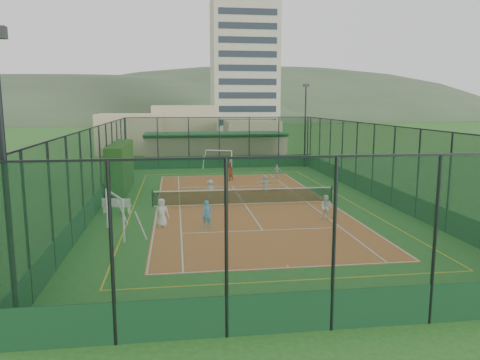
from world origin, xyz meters
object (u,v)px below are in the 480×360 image
object	(u,v)px
futsal_goal_far	(219,159)
child_near_left	(162,213)
white_bench	(117,205)
child_near_right	(326,207)
child_far_left	(210,189)
child_far_right	(277,172)
clubhouse	(215,147)
futsal_goal_near	(115,215)
child_near_mid	(207,214)
child_far_back	(265,184)
coach	(229,172)
apartment_tower	(244,65)
floodlight_sw	(7,194)
floodlight_ne	(305,126)

from	to	relation	value
futsal_goal_far	child_near_left	size ratio (longest dim) A/B	1.83
white_bench	child_near_right	bearing A→B (deg)	-2.40
child_far_left	child_far_right	distance (m)	9.70
clubhouse	child_near_left	xyz separation A→B (m)	(-5.08, -27.02, -0.81)
futsal_goal_near	child_near_mid	distance (m)	4.62
child_far_right	child_far_left	bearing A→B (deg)	46.73
child_far_back	coach	size ratio (longest dim) A/B	0.86
apartment_tower	futsal_goal_near	bearing A→B (deg)	-102.36
floodlight_sw	futsal_goal_near	bearing A→B (deg)	82.98
child_near_mid	futsal_goal_near	bearing A→B (deg)	-175.79
child_near_right	clubhouse	bearing A→B (deg)	134.71
child_near_mid	child_near_right	distance (m)	6.72
futsal_goal_far	child_far_left	xyz separation A→B (m)	(-1.91, -14.54, -0.25)
floodlight_ne	coach	xyz separation A→B (m)	(-8.52, -7.47, -3.37)
child_far_left	child_far_right	bearing A→B (deg)	-131.39
floodlight_ne	floodlight_sw	bearing A→B (deg)	-117.39
child_far_back	white_bench	bearing A→B (deg)	12.06
child_far_left	child_far_back	bearing A→B (deg)	-161.74
child_near_right	apartment_tower	bearing A→B (deg)	121.03
floodlight_ne	child_far_right	world-z (taller)	floodlight_ne
clubhouse	child_far_left	size ratio (longest dim) A/B	12.06
child_near_left	child_near_right	size ratio (longest dim) A/B	1.10
floodlight_sw	child_near_right	xyz separation A→B (m)	(12.50, 11.96, -3.43)
floodlight_sw	apartment_tower	bearing A→B (deg)	78.20
floodlight_ne	child_near_right	size ratio (longest dim) A/B	6.04
child_far_left	child_far_right	world-z (taller)	child_far_left
floodlight_ne	coach	size ratio (longest dim) A/B	5.52
floodlight_ne	child_near_right	world-z (taller)	floodlight_ne
child_near_mid	child_far_back	world-z (taller)	child_near_mid
floodlight_sw	coach	distance (m)	27.36
white_bench	futsal_goal_far	size ratio (longest dim) A/B	0.61
apartment_tower	child_near_mid	size ratio (longest dim) A/B	20.81
white_bench	child_far_right	size ratio (longest dim) A/B	1.40
child_near_left	floodlight_ne	bearing A→B (deg)	49.37
clubhouse	child_near_mid	size ratio (longest dim) A/B	10.55
floodlight_ne	child_near_left	size ratio (longest dim) A/B	5.49
white_bench	coach	world-z (taller)	coach
floodlight_ne	futsal_goal_far	world-z (taller)	floodlight_ne
child_near_right	coach	bearing A→B (deg)	141.89
futsal_goal_far	child_far_right	xyz separation A→B (m)	(4.34, -7.12, -0.27)
futsal_goal_near	futsal_goal_far	xyz separation A→B (m)	(7.19, 22.77, -0.13)
apartment_tower	white_bench	world-z (taller)	apartment_tower
futsal_goal_near	child_far_back	xyz separation A→B (m)	(9.35, 9.68, -0.36)
child_near_mid	coach	xyz separation A→B (m)	(2.84, 14.60, 0.03)
clubhouse	futsal_goal_near	world-z (taller)	clubhouse
child_far_right	floodlight_ne	bearing A→B (deg)	-124.78
futsal_goal_far	child_near_mid	xyz separation A→B (m)	(-2.64, -22.07, -0.16)
child_near_right	child_far_left	bearing A→B (deg)	167.95
floodlight_ne	child_near_left	distance (m)	25.80
apartment_tower	coach	size ratio (longest dim) A/B	20.07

